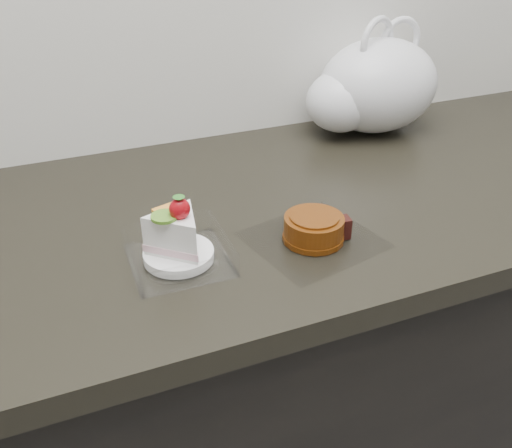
# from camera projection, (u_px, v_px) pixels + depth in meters

# --- Properties ---
(counter) EXTENTS (2.04, 0.64, 0.90)m
(counter) POSITION_uv_depth(u_px,v_px,m) (248.00, 389.00, 1.21)
(counter) COLOR black
(counter) RESTS_ON ground
(cake_tray) EXTENTS (0.14, 0.14, 0.11)m
(cake_tray) POSITION_uv_depth(u_px,v_px,m) (178.00, 244.00, 0.81)
(cake_tray) COLOR white
(cake_tray) RESTS_ON counter
(mooncake_wrap) EXTENTS (0.21, 0.21, 0.04)m
(mooncake_wrap) POSITION_uv_depth(u_px,v_px,m) (315.00, 230.00, 0.87)
(mooncake_wrap) COLOR white
(mooncake_wrap) RESTS_ON counter
(plastic_bag) EXTENTS (0.33, 0.26, 0.25)m
(plastic_bag) POSITION_uv_depth(u_px,v_px,m) (371.00, 88.00, 1.21)
(plastic_bag) COLOR white
(plastic_bag) RESTS_ON counter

